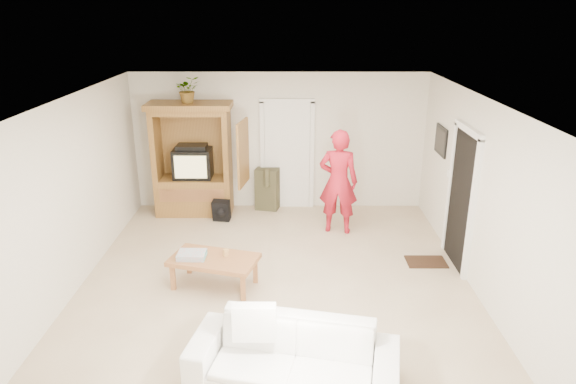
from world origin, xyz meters
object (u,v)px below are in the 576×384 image
object	(u,v)px
man	(338,182)
coffee_table	(214,261)
armoire	(194,167)
sofa	(293,355)

from	to	relation	value
man	coffee_table	size ratio (longest dim) A/B	1.39
armoire	sofa	xyz separation A→B (m)	(1.81, -4.72, -0.60)
armoire	sofa	distance (m)	5.09
sofa	coffee_table	xyz separation A→B (m)	(-1.09, 1.95, 0.07)
armoire	sofa	world-z (taller)	armoire
sofa	armoire	bearing A→B (deg)	122.71
armoire	man	world-z (taller)	armoire
armoire	coffee_table	size ratio (longest dim) A/B	1.60
sofa	coffee_table	distance (m)	2.23
man	sofa	bearing A→B (deg)	88.98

